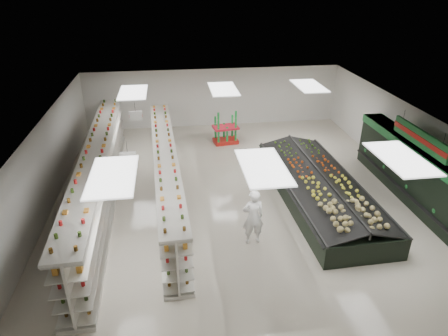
{
  "coord_description": "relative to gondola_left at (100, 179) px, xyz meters",
  "views": [
    {
      "loc": [
        -2.39,
        -13.49,
        7.95
      ],
      "look_at": [
        -0.52,
        0.04,
        1.17
      ],
      "focal_mm": 32.0,
      "sensor_mm": 36.0,
      "label": 1
    }
  ],
  "objects": [
    {
      "name": "produce_island",
      "position": [
        8.2,
        -0.94,
        -0.47
      ],
      "size": [
        3.04,
        7.91,
        1.17
      ],
      "rotation": [
        0.0,
        0.0,
        0.02
      ],
      "color": "black",
      "rests_on": "floor"
    },
    {
      "name": "wall_front",
      "position": [
        5.17,
        -8.12,
        0.6
      ],
      "size": [
        14.0,
        0.02,
        3.2
      ],
      "primitive_type": "cube",
      "color": "silver",
      "rests_on": "floor"
    },
    {
      "name": "wall_back",
      "position": [
        5.17,
        7.88,
        0.6
      ],
      "size": [
        14.0,
        0.02,
        3.2
      ],
      "primitive_type": "cube",
      "color": "silver",
      "rests_on": "floor"
    },
    {
      "name": "shopper_main",
      "position": [
        5.15,
        -3.24,
        -0.04
      ],
      "size": [
        0.74,
        0.53,
        1.92
      ],
      "primitive_type": "imported",
      "rotation": [
        0.0,
        0.0,
        3.25
      ],
      "color": "white",
      "rests_on": "floor"
    },
    {
      "name": "aisle_sign_near",
      "position": [
        1.37,
        -2.12,
        1.75
      ],
      "size": [
        0.52,
        0.06,
        0.75
      ],
      "color": "white",
      "rests_on": "ceiling"
    },
    {
      "name": "aisle_sign_far",
      "position": [
        1.37,
        1.88,
        1.75
      ],
      "size": [
        0.52,
        0.06,
        0.75
      ],
      "color": "white",
      "rests_on": "ceiling"
    },
    {
      "name": "wall_left",
      "position": [
        -1.83,
        -0.12,
        0.6
      ],
      "size": [
        0.02,
        16.0,
        3.2
      ],
      "primitive_type": "cube",
      "color": "silver",
      "rests_on": "floor"
    },
    {
      "name": "floor",
      "position": [
        5.17,
        -0.12,
        -1.0
      ],
      "size": [
        16.0,
        16.0,
        0.0
      ],
      "primitive_type": "plane",
      "color": "beige",
      "rests_on": "ground"
    },
    {
      "name": "gondola_center",
      "position": [
        2.45,
        0.16,
        -0.1
      ],
      "size": [
        1.35,
        11.33,
        1.96
      ],
      "rotation": [
        0.0,
        0.0,
        0.04
      ],
      "color": "silver",
      "rests_on": "floor"
    },
    {
      "name": "wall_right",
      "position": [
        12.17,
        -0.12,
        0.6
      ],
      "size": [
        0.02,
        16.0,
        3.2
      ],
      "primitive_type": "cube",
      "color": "silver",
      "rests_on": "floor"
    },
    {
      "name": "ceiling",
      "position": [
        5.17,
        -0.12,
        2.2
      ],
      "size": [
        14.0,
        16.0,
        0.02
      ],
      "primitive_type": "cube",
      "color": "white",
      "rests_on": "wall_back"
    },
    {
      "name": "gondola_left",
      "position": [
        0.0,
        0.0,
        0.0
      ],
      "size": [
        1.27,
        12.57,
        2.18
      ],
      "rotation": [
        0.0,
        0.0,
        0.03
      ],
      "color": "silver",
      "rests_on": "floor"
    },
    {
      "name": "hortifruti_banner",
      "position": [
        11.42,
        -1.62,
        1.65
      ],
      "size": [
        0.12,
        3.2,
        0.95
      ],
      "color": "#1C6B30",
      "rests_on": "ceiling"
    },
    {
      "name": "shopper_background",
      "position": [
        2.21,
        2.81,
        -0.25
      ],
      "size": [
        0.77,
        0.86,
        1.5
      ],
      "primitive_type": "imported",
      "rotation": [
        0.0,
        0.0,
        1.0
      ],
      "color": "#937D5A",
      "rests_on": "floor"
    },
    {
      "name": "produce_wall_case",
      "position": [
        11.7,
        -1.62,
        0.24
      ],
      "size": [
        0.93,
        8.0,
        2.2
      ],
      "color": "black",
      "rests_on": "floor"
    },
    {
      "name": "soda_endcap",
      "position": [
        5.46,
        5.16,
        -0.23
      ],
      "size": [
        1.35,
        1.01,
        1.59
      ],
      "rotation": [
        0.0,
        0.0,
        0.14
      ],
      "color": "red",
      "rests_on": "floor"
    }
  ]
}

